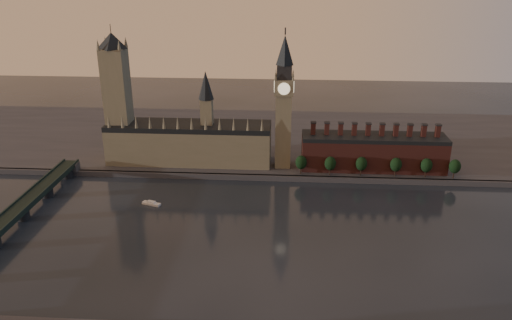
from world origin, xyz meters
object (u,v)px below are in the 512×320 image
at_px(big_ben, 284,101).
at_px(river_boat, 151,203).
at_px(victoria_tower, 117,94).
at_px(westminster_bridge, 6,224).

relative_size(big_ben, river_boat, 7.87).
xyz_separation_m(victoria_tower, big_ben, (130.00, -5.00, -2.26)).
distance_m(victoria_tower, big_ben, 130.12).
bearing_deg(victoria_tower, big_ben, -2.20).
relative_size(victoria_tower, big_ben, 1.01).
xyz_separation_m(big_ben, westminster_bridge, (-165.00, -112.70, -49.39)).
bearing_deg(victoria_tower, river_boat, -59.92).
xyz_separation_m(victoria_tower, river_boat, (41.52, -71.69, -58.09)).
distance_m(victoria_tower, river_boat, 101.18).
relative_size(big_ben, westminster_bridge, 0.54).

